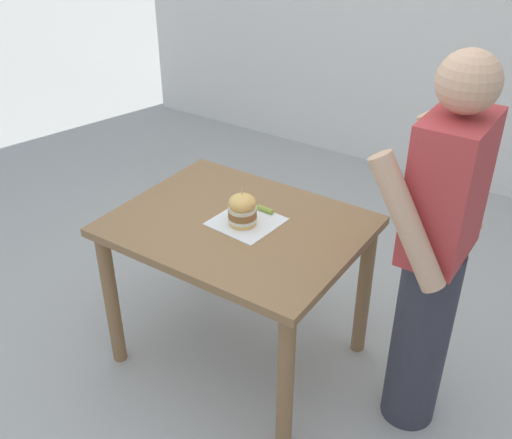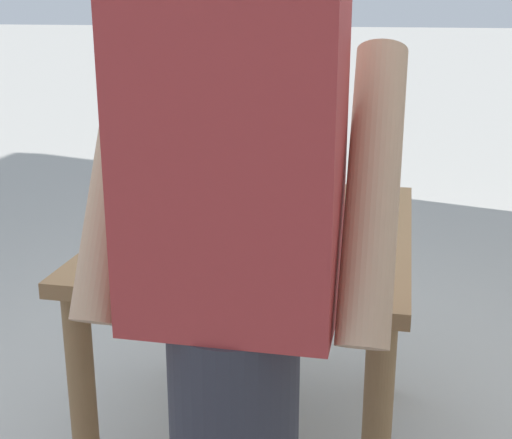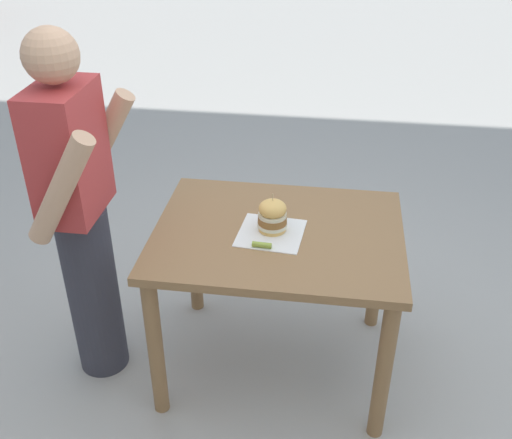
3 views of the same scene
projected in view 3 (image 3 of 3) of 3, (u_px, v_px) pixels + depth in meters
The scene contains 6 objects.
ground_plane at pixel (275, 361), 3.08m from camera, with size 80.00×80.00×0.00m, color #ADAAA3.
patio_table at pixel (278, 255), 2.73m from camera, with size 0.87×1.11×0.80m.
serving_paper at pixel (271, 233), 2.64m from camera, with size 0.28×0.28×0.00m, color white.
sandwich at pixel (272, 216), 2.62m from camera, with size 0.13×0.13×0.18m.
pickle_spear at pixel (262, 245), 2.54m from camera, with size 0.02×0.02×0.08m, color #8EA83D.
diner_across_table at pixel (80, 213), 2.62m from camera, with size 0.55×0.35×1.69m.
Camera 3 is at (-2.23, -0.22, 2.23)m, focal length 42.00 mm.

